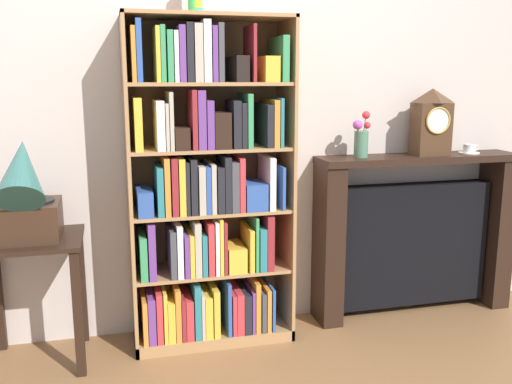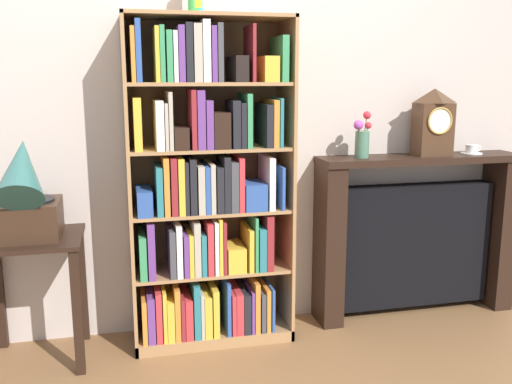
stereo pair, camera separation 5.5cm
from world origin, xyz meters
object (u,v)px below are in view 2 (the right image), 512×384
(flower_vase, at_px, (362,138))
(teacup_with_saucer, at_px, (472,150))
(side_table_left, at_px, (34,271))
(gramophone, at_px, (26,195))
(bookshelf, at_px, (207,197))
(fireplace_mantel, at_px, (415,236))
(mantel_clock, at_px, (433,122))

(flower_vase, height_order, teacup_with_saucer, flower_vase)
(side_table_left, distance_m, gramophone, 0.40)
(bookshelf, xyz_separation_m, side_table_left, (-0.88, -0.04, -0.32))
(flower_vase, relative_size, teacup_with_saucer, 2.09)
(bookshelf, height_order, gramophone, bookshelf)
(fireplace_mantel, xyz_separation_m, mantel_clock, (0.06, -0.03, 0.69))
(bookshelf, relative_size, mantel_clock, 4.48)
(gramophone, relative_size, fireplace_mantel, 0.45)
(side_table_left, xyz_separation_m, fireplace_mantel, (2.15, 0.12, 0.00))
(bookshelf, distance_m, gramophone, 0.89)
(bookshelf, xyz_separation_m, mantel_clock, (1.33, 0.05, 0.37))
(flower_vase, bearing_deg, side_table_left, -177.10)
(bookshelf, height_order, teacup_with_saucer, bookshelf)
(gramophone, xyz_separation_m, teacup_with_saucer, (2.48, 0.15, 0.12))
(side_table_left, height_order, mantel_clock, mantel_clock)
(side_table_left, distance_m, fireplace_mantel, 2.16)
(bookshelf, bearing_deg, flower_vase, 3.01)
(gramophone, xyz_separation_m, flower_vase, (1.77, 0.14, 0.21))
(gramophone, height_order, teacup_with_saucer, gramophone)
(bookshelf, xyz_separation_m, teacup_with_saucer, (1.60, 0.06, 0.20))
(side_table_left, relative_size, gramophone, 1.18)
(gramophone, distance_m, flower_vase, 1.79)
(gramophone, height_order, fireplace_mantel, gramophone)
(bookshelf, bearing_deg, teacup_with_saucer, 1.98)
(side_table_left, height_order, gramophone, gramophone)
(mantel_clock, bearing_deg, fireplace_mantel, 157.45)
(bookshelf, relative_size, teacup_with_saucer, 13.66)
(flower_vase, bearing_deg, fireplace_mantel, 4.65)
(fireplace_mantel, bearing_deg, gramophone, -175.34)
(mantel_clock, bearing_deg, teacup_with_saucer, 0.58)
(mantel_clock, bearing_deg, side_table_left, -177.53)
(side_table_left, bearing_deg, gramophone, -90.00)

